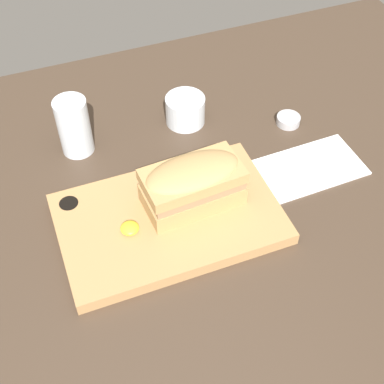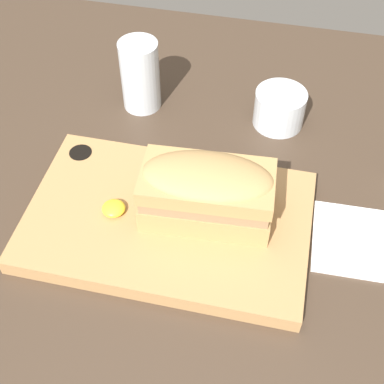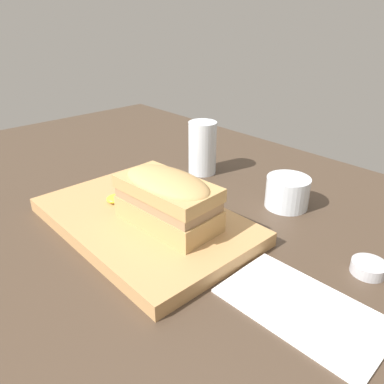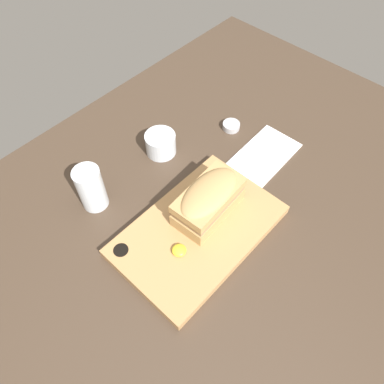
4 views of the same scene
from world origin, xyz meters
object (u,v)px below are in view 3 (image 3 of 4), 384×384
Objects in this scene: water_glass at (202,151)px; napkin at (302,308)px; condiment_dish at (368,268)px; serving_board at (144,220)px; wine_glass at (287,193)px; sandwich at (167,197)px.

napkin is at bearing -27.75° from water_glass.
napkin is 13.74cm from condiment_dish.
water_glass is 44.59cm from condiment_dish.
serving_board is 7.75× the size of condiment_dish.
condiment_dish is (32.84, 16.57, -0.36)cm from serving_board.
water_glass is 23.50cm from wine_glass.
water_glass is 46.90cm from napkin.
sandwich reaches higher than wine_glass.
sandwich is 2.14× the size of wine_glass.
napkin is at bearing -99.85° from condiment_dish.
napkin is (30.50, 3.05, -1.05)cm from serving_board.
condiment_dish is at bearing -10.64° from water_glass.
sandwich is 0.84× the size of napkin.
napkin is at bearing 5.71° from serving_board.
serving_board is at bearing -174.29° from napkin.
sandwich is at bearing -107.39° from wine_glass.
napkin is (25.31, 1.62, -7.17)cm from sandwich.
sandwich reaches higher than napkin.
water_glass reaches higher than serving_board.
water_glass is at bearing 152.25° from napkin.
napkin is at bearing 3.67° from sandwich.
sandwich is at bearing -151.30° from condiment_dish.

